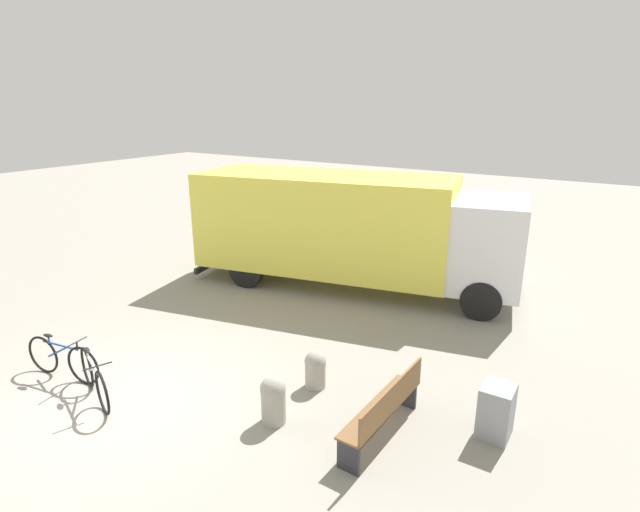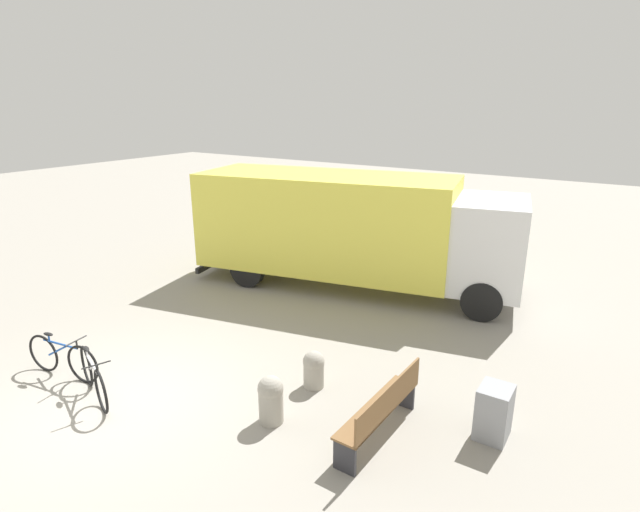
# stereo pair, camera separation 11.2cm
# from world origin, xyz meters

# --- Properties ---
(ground_plane) EXTENTS (60.00, 60.00, 0.00)m
(ground_plane) POSITION_xyz_m (0.00, 0.00, 0.00)
(ground_plane) COLOR gray
(delivery_truck) EXTENTS (8.74, 4.11, 2.97)m
(delivery_truck) POSITION_xyz_m (0.53, 6.91, 1.66)
(delivery_truck) COLOR #EAE04C
(delivery_truck) RESTS_ON ground
(park_bench) EXTENTS (0.46, 1.95, 0.93)m
(park_bench) POSITION_xyz_m (4.12, 1.54, 0.52)
(park_bench) COLOR brown
(park_bench) RESTS_ON ground
(bicycle_near) EXTENTS (1.71, 0.44, 0.82)m
(bicycle_near) POSITION_xyz_m (-1.49, -0.03, 0.39)
(bicycle_near) COLOR black
(bicycle_near) RESTS_ON ground
(bicycle_middle) EXTENTS (1.63, 0.69, 0.82)m
(bicycle_middle) POSITION_xyz_m (-0.42, -0.13, 0.39)
(bicycle_middle) COLOR black
(bicycle_middle) RESTS_ON ground
(bollard_near_bench) EXTENTS (0.40, 0.40, 0.79)m
(bollard_near_bench) POSITION_xyz_m (2.49, 0.96, 0.42)
(bollard_near_bench) COLOR #9E998C
(bollard_near_bench) RESTS_ON ground
(bollard_far_bench) EXTENTS (0.38, 0.38, 0.68)m
(bollard_far_bench) POSITION_xyz_m (2.50, 2.15, 0.36)
(bollard_far_bench) COLOR #9E998C
(bollard_far_bench) RESTS_ON ground
(utility_box) EXTENTS (0.46, 0.52, 0.82)m
(utility_box) POSITION_xyz_m (5.48, 2.47, 0.41)
(utility_box) COLOR gray
(utility_box) RESTS_ON ground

